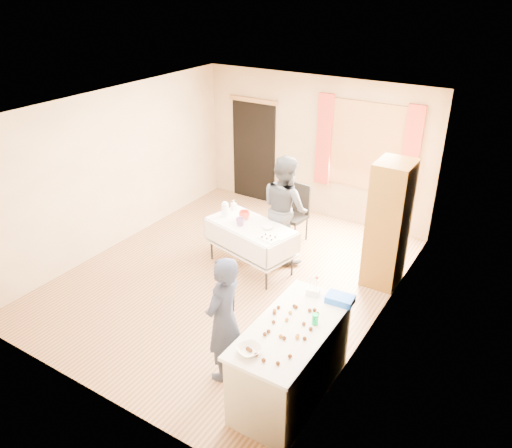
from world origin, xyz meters
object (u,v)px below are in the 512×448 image
Objects in this scene: girl at (224,319)px; party_table at (251,242)px; cabinet at (388,224)px; chair at (293,224)px; counter at (291,360)px; woman at (285,208)px.

party_table is at bearing -155.71° from girl.
girl is (-0.88, -2.85, -0.18)m from cabinet.
girl reaches higher than party_table.
chair is at bearing 166.26° from cabinet.
cabinet reaches higher than chair.
woman reaches higher than counter.
counter is 3.02m from woman.
woman is at bearing -69.99° from chair.
chair is 0.59× the size of woman.
cabinet reaches higher than party_table.
party_table is at bearing -90.10° from chair.
girl is at bearing 134.47° from woman.
counter is 1.57× the size of chair.
girl is (0.87, -3.27, 0.47)m from chair.
party_table is 0.99× the size of girl.
party_table is (-1.79, 2.00, -0.01)m from counter.
counter is 0.93× the size of woman.
cabinet is 1.19× the size of counter.
counter is at bearing 99.17° from girl.
counter is 1.04× the size of girl.
cabinet is 2.98m from girl.
chair is at bearing 96.42° from party_table.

